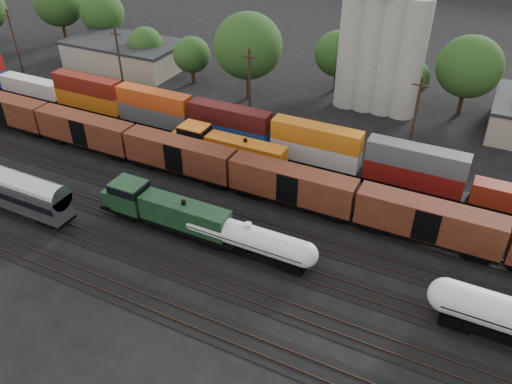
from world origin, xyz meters
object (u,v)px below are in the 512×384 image
at_px(orange_locomotive, 225,148).
at_px(tank_car_a, 248,238).
at_px(green_locomotive, 162,209).
at_px(grain_silo, 381,41).

bearing_deg(orange_locomotive, tank_car_a, -53.54).
relative_size(green_locomotive, tank_car_a, 1.14).
xyz_separation_m(tank_car_a, grain_silo, (1.89, 41.00, 8.88)).
bearing_deg(grain_silo, green_locomotive, -106.93).
height_order(green_locomotive, tank_car_a, green_locomotive).
height_order(green_locomotive, grain_silo, grain_silo).
distance_m(tank_car_a, orange_locomotive, 18.65).
bearing_deg(orange_locomotive, grain_silo, 63.49).
height_order(green_locomotive, orange_locomotive, orange_locomotive).
bearing_deg(tank_car_a, grain_silo, 87.37).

